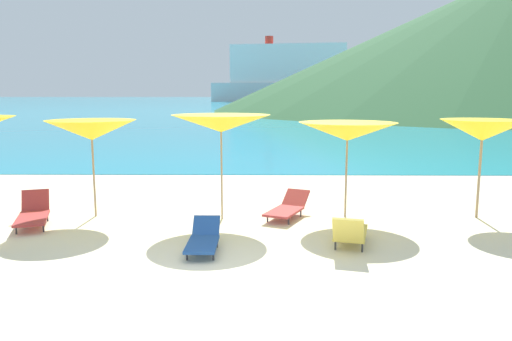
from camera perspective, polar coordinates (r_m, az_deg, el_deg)
The scene contains 11 objects.
ground_plane at distance 17.26m, azimuth -1.86°, elevation -1.02°, with size 50.00×100.00×0.30m, color beige.
ocean_water at distance 236.96m, azimuth 0.59°, elevation 8.24°, with size 650.00×440.00×0.02m, color teal.
umbrella_1 at distance 11.77m, azimuth -18.64°, elevation 4.48°, with size 2.22×2.22×2.24m.
umbrella_2 at distance 10.92m, azimuth -4.09°, elevation 5.48°, with size 2.28×2.28×2.37m.
umbrella_3 at distance 11.30m, azimuth 10.62°, elevation 4.48°, with size 2.31×2.31×2.19m.
umbrella_4 at distance 12.15m, azimuth 24.91°, elevation 4.26°, with size 1.96×1.96×2.26m.
lounge_chair_0 at distance 11.67m, azimuth -24.57°, elevation -4.57°, with size 1.05×1.65×0.68m.
lounge_chair_1 at distance 9.32m, azimuth 10.92°, elevation -7.08°, with size 0.90×1.56×0.70m.
lounge_chair_2 at distance 11.34m, azimuth 3.72°, elevation -4.30°, with size 1.17×1.66×0.53m.
lounge_chair_3 at distance 9.00m, azimuth -6.15°, elevation -7.92°, with size 0.54×1.38×0.51m.
cruise_ship at distance 182.35m, azimuth 3.73°, elevation 10.90°, with size 56.57×17.25×23.59m.
Camera 1 is at (0.79, -6.98, 2.83)m, focal length 34.30 mm.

